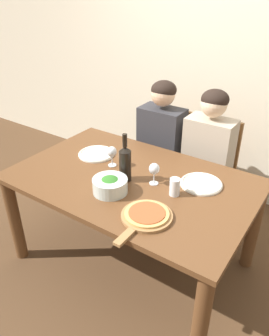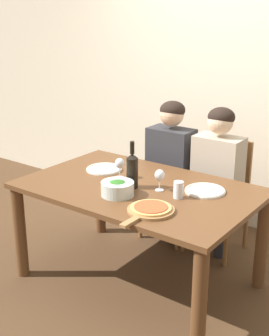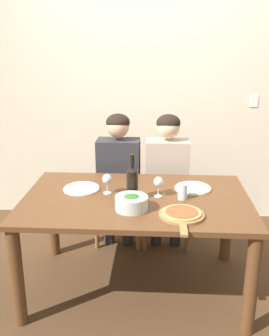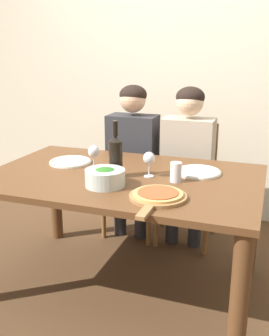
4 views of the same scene
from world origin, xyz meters
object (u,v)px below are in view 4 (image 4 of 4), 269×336
pizza_on_board (158,196)px  dinner_plate_left (70,162)px  broccoli_bowl (105,177)px  dinner_plate_right (198,172)px  wine_glass_right (149,160)px  water_tumbler (176,172)px  chair_left (137,173)px  wine_glass_left (94,153)px  person_woman (132,148)px  wine_bottle (116,155)px  chair_right (189,178)px  person_man (187,153)px

pizza_on_board → dinner_plate_left: bearing=149.1°
broccoli_bowl → dinner_plate_right: (0.44, 0.40, -0.04)m
wine_glass_right → water_tumbler: 0.18m
chair_left → wine_glass_left: (-0.02, -0.77, 0.36)m
person_woman → broccoli_bowl: person_woman is taller
chair_left → wine_bottle: (0.18, -0.88, 0.39)m
broccoli_bowl → dinner_plate_right: bearing=42.2°
dinner_plate_right → wine_glass_left: (-0.64, -0.12, 0.10)m
chair_right → broccoli_bowl: chair_right is taller
wine_glass_right → dinner_plate_left: bearing=169.8°
wine_bottle → broccoli_bowl: size_ratio=1.50×
person_man → dinner_plate_right: (0.18, -0.54, 0.03)m
chair_right → wine_glass_left: (-0.46, -0.77, 0.36)m
person_woman → person_man: size_ratio=1.00×
dinner_plate_right → wine_bottle: bearing=-152.9°
wine_bottle → water_tumbler: (0.36, 0.03, -0.07)m
pizza_on_board → wine_glass_left: 0.65m
person_woman → dinner_plate_left: size_ratio=4.41×
wine_glass_right → chair_right: bearing=84.3°
dinner_plate_right → pizza_on_board: size_ratio=0.64×
chair_right → wine_bottle: wine_bottle is taller
broccoli_bowl → wine_glass_right: size_ratio=1.47×
chair_right → wine_glass_left: size_ratio=6.12×
broccoli_bowl → wine_glass_right: wine_glass_right is taller
broccoli_bowl → wine_glass_left: 0.34m
wine_glass_left → person_man: bearing=55.4°
person_man → water_tumbler: bearing=-82.9°
person_man → wine_glass_left: bearing=-124.6°
chair_left → broccoli_bowl: bearing=-80.1°
chair_right → water_tumbler: 0.91m
dinner_plate_right → dinner_plate_left: bearing=-176.0°
person_man → wine_glass_right: bearing=-96.6°
dinner_plate_left → water_tumbler: 0.77m
broccoli_bowl → dinner_plate_right: broccoli_bowl is taller
person_man → wine_glass_left: size_ratio=8.07×
water_tumbler → dinner_plate_right: bearing=65.3°
chair_left → pizza_on_board: size_ratio=2.13×
chair_left → wine_bottle: wine_bottle is taller
chair_right → wine_glass_right: bearing=-95.7°
pizza_on_board → water_tumbler: 0.30m
water_tumbler → wine_bottle: bearing=-175.3°
dinner_plate_left → wine_glass_right: (0.58, -0.10, 0.10)m
wine_glass_left → pizza_on_board: bearing=-35.3°
dinner_plate_right → water_tumbler: 0.22m
person_man → wine_bottle: (-0.26, -0.77, 0.15)m
wine_bottle → water_tumbler: size_ratio=2.95×
chair_left → chair_right: same height
chair_right → person_woman: person_woman is taller
chair_right → broccoli_bowl: (-0.26, -1.05, 0.30)m
chair_left → chair_right: bearing=0.0°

